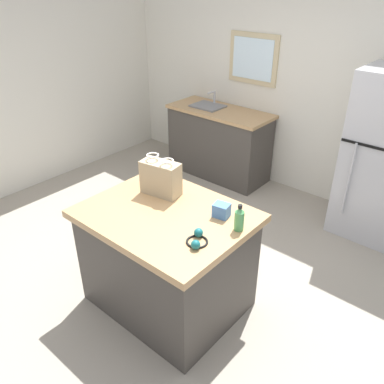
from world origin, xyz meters
The scene contains 9 objects.
ground centered at (0.00, 0.00, 0.00)m, with size 6.81×6.81×0.00m, color #9E9384.
back_wall centered at (-0.01, 2.24, 1.26)m, with size 5.68×0.13×2.52m.
left_wall centered at (-2.84, 0.00, 1.26)m, with size 0.10×4.49×2.52m.
kitchen_island centered at (0.00, -0.32, 0.45)m, with size 1.24×0.98×0.89m.
sink_counter centered at (-1.16, 1.89, 0.47)m, with size 1.38×0.59×1.10m.
shopping_bag centered at (-0.23, -0.13, 1.03)m, with size 0.34×0.20×0.32m.
small_box centered at (0.35, -0.09, 0.94)m, with size 0.11×0.10×0.10m, color #4775B7.
bottle centered at (0.54, -0.15, 0.98)m, with size 0.07×0.07×0.20m.
ear_defenders centered at (0.42, -0.45, 0.92)m, with size 0.21×0.21×0.06m.
Camera 1 is at (1.78, -2.09, 2.48)m, focal length 36.95 mm.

